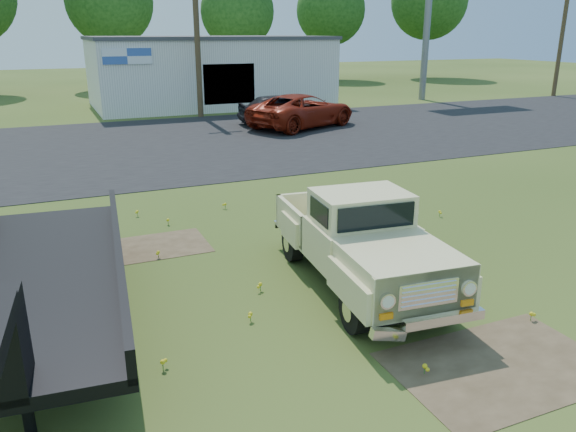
{
  "coord_description": "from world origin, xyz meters",
  "views": [
    {
      "loc": [
        -3.88,
        -7.99,
        4.41
      ],
      "look_at": [
        0.03,
        1.0,
        1.18
      ],
      "focal_mm": 35.0,
      "sensor_mm": 36.0,
      "label": 1
    }
  ],
  "objects_px": {
    "vintage_pickup_truck": "(360,240)",
    "dark_sedan": "(282,109)",
    "flatbed_trailer": "(41,268)",
    "red_pickup": "(302,111)"
  },
  "relations": [
    {
      "from": "vintage_pickup_truck",
      "to": "dark_sedan",
      "type": "distance_m",
      "value": 18.93
    },
    {
      "from": "vintage_pickup_truck",
      "to": "red_pickup",
      "type": "height_order",
      "value": "vintage_pickup_truck"
    },
    {
      "from": "vintage_pickup_truck",
      "to": "red_pickup",
      "type": "distance_m",
      "value": 17.77
    },
    {
      "from": "vintage_pickup_truck",
      "to": "red_pickup",
      "type": "relative_size",
      "value": 0.86
    },
    {
      "from": "vintage_pickup_truck",
      "to": "flatbed_trailer",
      "type": "bearing_deg",
      "value": 178.39
    },
    {
      "from": "vintage_pickup_truck",
      "to": "flatbed_trailer",
      "type": "distance_m",
      "value": 5.26
    },
    {
      "from": "dark_sedan",
      "to": "red_pickup",
      "type": "bearing_deg",
      "value": -156.12
    },
    {
      "from": "dark_sedan",
      "to": "vintage_pickup_truck",
      "type": "bearing_deg",
      "value": 166.57
    },
    {
      "from": "vintage_pickup_truck",
      "to": "dark_sedan",
      "type": "relative_size",
      "value": 1.13
    },
    {
      "from": "flatbed_trailer",
      "to": "red_pickup",
      "type": "relative_size",
      "value": 1.27
    }
  ]
}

